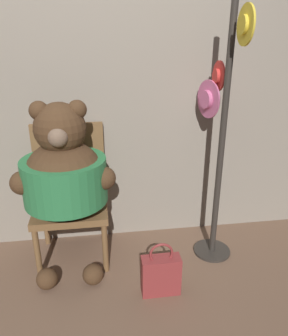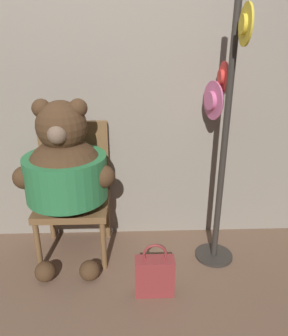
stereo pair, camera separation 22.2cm
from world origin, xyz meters
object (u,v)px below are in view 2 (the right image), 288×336
object	(u,v)px
teddy_bear	(66,172)
hat_display_rack	(222,137)
chair	(74,187)
handbag_on_ground	(155,275)

from	to	relation	value
teddy_bear	hat_display_rack	bearing A→B (deg)	0.75
teddy_bear	hat_display_rack	world-z (taller)	hat_display_rack
hat_display_rack	chair	bearing A→B (deg)	171.70
hat_display_rack	handbag_on_ground	distance (m)	1.01
hat_display_rack	handbag_on_ground	xyz separation A→B (m)	(-0.47, -0.40, -0.80)
teddy_bear	hat_display_rack	size ratio (longest dim) A/B	0.67
teddy_bear	chair	bearing A→B (deg)	85.26
handbag_on_ground	chair	bearing A→B (deg)	135.97
hat_display_rack	handbag_on_ground	bearing A→B (deg)	-139.19
handbag_on_ground	teddy_bear	bearing A→B (deg)	146.48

